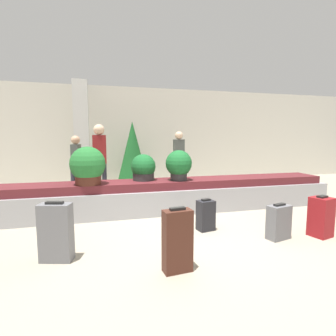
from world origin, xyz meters
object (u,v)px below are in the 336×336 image
at_px(suitcase_4, 279,222).
at_px(decorated_tree, 133,152).
at_px(suitcase_3, 206,215).
at_px(suitcase_2, 177,241).
at_px(traveler_2, 76,161).
at_px(suitcase_0, 56,232).
at_px(traveler_1, 179,154).
at_px(pillar, 82,135).
at_px(potted_plant_0, 88,166).
at_px(traveler_0, 100,154).
at_px(potted_plant_1, 143,168).
at_px(suitcase_1, 321,217).
at_px(potted_plant_2, 179,165).

height_order(suitcase_4, decorated_tree, decorated_tree).
bearing_deg(suitcase_3, suitcase_2, -136.15).
height_order(suitcase_3, traveler_2, traveler_2).
bearing_deg(decorated_tree, traveler_2, -145.51).
height_order(suitcase_0, traveler_2, traveler_2).
xyz_separation_m(suitcase_2, traveler_1, (1.50, 4.96, 0.67)).
relative_size(pillar, suitcase_4, 5.88).
xyz_separation_m(potted_plant_0, traveler_0, (0.22, 1.55, 0.13)).
bearing_deg(traveler_2, traveler_1, -65.08).
height_order(traveler_1, traveler_2, traveler_1).
relative_size(potted_plant_0, potted_plant_1, 1.32).
xyz_separation_m(suitcase_0, suitcase_1, (3.84, -0.14, -0.06)).
height_order(suitcase_3, potted_plant_1, potted_plant_1).
bearing_deg(decorated_tree, pillar, 174.37).
distance_m(suitcase_4, potted_plant_1, 2.74).
relative_size(potted_plant_1, traveler_2, 0.34).
height_order(suitcase_0, traveler_1, traveler_1).
relative_size(potted_plant_0, traveler_0, 0.39).
bearing_deg(potted_plant_2, suitcase_1, -47.61).
bearing_deg(potted_plant_2, pillar, 123.40).
distance_m(suitcase_1, traveler_2, 5.49).
height_order(traveler_1, decorated_tree, decorated_tree).
distance_m(suitcase_1, traveler_0, 4.81).
relative_size(suitcase_2, suitcase_4, 1.38).
distance_m(potted_plant_0, traveler_0, 1.57).
relative_size(suitcase_0, suitcase_2, 1.00).
bearing_deg(decorated_tree, suitcase_4, -71.53).
xyz_separation_m(pillar, suitcase_1, (3.81, -5.05, -1.29)).
relative_size(suitcase_0, suitcase_1, 1.17).
bearing_deg(traveler_1, decorated_tree, 159.49).
height_order(pillar, traveler_1, pillar).
xyz_separation_m(potted_plant_0, traveler_1, (2.56, 2.62, 0.03)).
bearing_deg(suitcase_4, potted_plant_1, 117.03).
height_order(pillar, suitcase_4, pillar).
relative_size(suitcase_2, traveler_1, 0.44).
xyz_separation_m(suitcase_4, potted_plant_2, (-1.03, 1.83, 0.71)).
bearing_deg(suitcase_1, pillar, 112.05).
bearing_deg(suitcase_0, suitcase_1, 12.83).
distance_m(potted_plant_1, potted_plant_2, 0.73).
xyz_separation_m(suitcase_1, suitcase_4, (-0.70, 0.07, -0.05)).
height_order(potted_plant_0, traveler_1, traveler_1).
height_order(traveler_0, decorated_tree, decorated_tree).
bearing_deg(potted_plant_0, suitcase_2, -65.62).
relative_size(suitcase_4, potted_plant_2, 0.88).
height_order(potted_plant_0, decorated_tree, decorated_tree).
height_order(potted_plant_1, potted_plant_2, potted_plant_2).
bearing_deg(traveler_1, traveler_0, -158.54).
distance_m(traveler_1, decorated_tree, 1.43).
xyz_separation_m(suitcase_1, potted_plant_1, (-2.43, 2.09, 0.59)).
xyz_separation_m(suitcase_0, decorated_tree, (1.52, 4.76, 0.74)).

